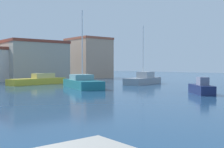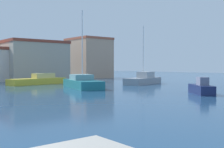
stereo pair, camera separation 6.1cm
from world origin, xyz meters
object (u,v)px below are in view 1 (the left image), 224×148
sailboat_grey_distant_east (143,80)px  motorboat_navy_far_right (201,88)px  sailboat_teal_behind_lamppost (82,83)px  motorboat_yellow_outer_mooring (38,80)px

sailboat_grey_distant_east → motorboat_navy_far_right: size_ratio=2.14×
sailboat_grey_distant_east → motorboat_navy_far_right: (-6.15, -13.77, -0.10)m
sailboat_grey_distant_east → sailboat_teal_behind_lamppost: size_ratio=0.91×
motorboat_navy_far_right → sailboat_grey_distant_east: bearing=65.9°
motorboat_yellow_outer_mooring → motorboat_navy_far_right: motorboat_navy_far_right is taller
motorboat_yellow_outer_mooring → sailboat_teal_behind_lamppost: bearing=-81.9°
sailboat_teal_behind_lamppost → motorboat_navy_far_right: sailboat_teal_behind_lamppost is taller
motorboat_navy_far_right → sailboat_teal_behind_lamppost: bearing=109.9°
sailboat_grey_distant_east → motorboat_yellow_outer_mooring: sailboat_grey_distant_east is taller
motorboat_yellow_outer_mooring → motorboat_navy_far_right: size_ratio=2.26×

